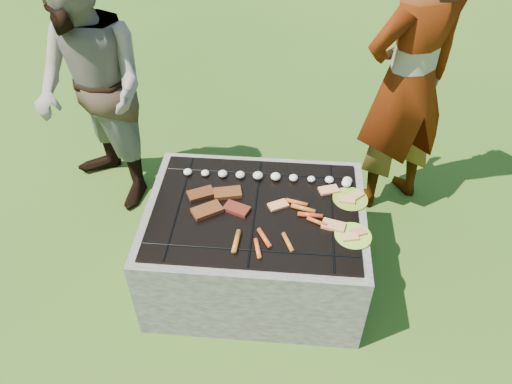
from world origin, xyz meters
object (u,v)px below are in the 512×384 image
Objects in this scene: fire_pit at (255,246)px; cook at (408,83)px; plate_near at (353,236)px; plate_far at (350,199)px; bystander at (92,91)px.

fire_pit is 1.46m from cook.
fire_pit is 6.25× the size of plate_near.
cook is (0.37, 0.73, 0.38)m from plate_far.
cook reaches higher than fire_pit.
plate_far is at bearing 89.85° from plate_near.
cook is at bearing 45.37° from bystander.
cook is (0.93, 0.87, 0.71)m from fire_pit.
cook reaches higher than plate_far.
bystander is (-1.72, 0.89, 0.31)m from plate_near.
cook is at bearing 43.08° from fire_pit.
bystander reaches higher than plate_far.
cook is 2.09m from bystander.
fire_pit is 0.66m from plate_far.
plate_far is 0.30m from plate_near.
plate_far is 1.15× the size of plate_near.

